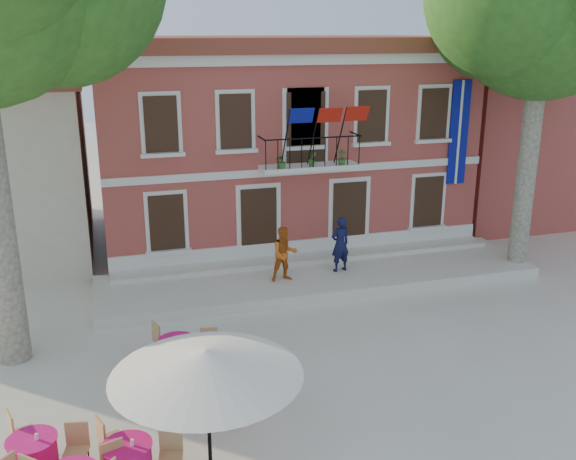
{
  "coord_description": "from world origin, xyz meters",
  "views": [
    {
      "loc": [
        -4.41,
        -13.77,
        7.73
      ],
      "look_at": [
        0.68,
        3.5,
        2.1
      ],
      "focal_mm": 40.0,
      "sensor_mm": 36.0,
      "label": 1
    }
  ],
  "objects_px": {
    "patio_umbrella": "(206,363)",
    "cafe_table_3": "(177,353)",
    "pedestrian_navy": "(340,244)",
    "pedestrian_orange": "(285,254)",
    "cafe_table_0": "(33,455)",
    "plane_tree_east": "(545,5)",
    "cafe_table_4": "(229,380)"
  },
  "relations": [
    {
      "from": "plane_tree_east",
      "to": "cafe_table_4",
      "type": "distance_m",
      "value": 14.44
    },
    {
      "from": "plane_tree_east",
      "to": "pedestrian_orange",
      "type": "xyz_separation_m",
      "value": [
        -8.01,
        0.49,
        -7.29
      ]
    },
    {
      "from": "patio_umbrella",
      "to": "cafe_table_3",
      "type": "bearing_deg",
      "value": 91.42
    },
    {
      "from": "cafe_table_3",
      "to": "cafe_table_4",
      "type": "relative_size",
      "value": 1.0
    },
    {
      "from": "cafe_table_3",
      "to": "cafe_table_4",
      "type": "bearing_deg",
      "value": -59.05
    },
    {
      "from": "pedestrian_navy",
      "to": "pedestrian_orange",
      "type": "relative_size",
      "value": 1.05
    },
    {
      "from": "pedestrian_navy",
      "to": "cafe_table_3",
      "type": "bearing_deg",
      "value": 23.71
    },
    {
      "from": "cafe_table_0",
      "to": "cafe_table_3",
      "type": "distance_m",
      "value": 4.3
    },
    {
      "from": "plane_tree_east",
      "to": "cafe_table_4",
      "type": "height_order",
      "value": "plane_tree_east"
    },
    {
      "from": "pedestrian_navy",
      "to": "pedestrian_orange",
      "type": "distance_m",
      "value": 1.95
    },
    {
      "from": "patio_umbrella",
      "to": "cafe_table_3",
      "type": "xyz_separation_m",
      "value": [
        -0.1,
        3.97,
        -1.82
      ]
    },
    {
      "from": "cafe_table_4",
      "to": "cafe_table_0",
      "type": "bearing_deg",
      "value": -158.23
    },
    {
      "from": "patio_umbrella",
      "to": "cafe_table_4",
      "type": "distance_m",
      "value": 3.13
    },
    {
      "from": "cafe_table_0",
      "to": "pedestrian_navy",
      "type": "bearing_deg",
      "value": 40.5
    },
    {
      "from": "patio_umbrella",
      "to": "pedestrian_orange",
      "type": "relative_size",
      "value": 1.97
    },
    {
      "from": "patio_umbrella",
      "to": "cafe_table_3",
      "type": "height_order",
      "value": "patio_umbrella"
    },
    {
      "from": "pedestrian_orange",
      "to": "cafe_table_4",
      "type": "xyz_separation_m",
      "value": [
        -2.87,
        -5.59,
        -0.73
      ]
    },
    {
      "from": "pedestrian_orange",
      "to": "pedestrian_navy",
      "type": "bearing_deg",
      "value": 6.56
    },
    {
      "from": "pedestrian_orange",
      "to": "cafe_table_0",
      "type": "bearing_deg",
      "value": -135.17
    },
    {
      "from": "pedestrian_orange",
      "to": "cafe_table_0",
      "type": "relative_size",
      "value": 0.94
    },
    {
      "from": "patio_umbrella",
      "to": "cafe_table_4",
      "type": "xyz_separation_m",
      "value": [
        0.84,
        2.4,
        -1.82
      ]
    },
    {
      "from": "pedestrian_navy",
      "to": "cafe_table_0",
      "type": "distance_m",
      "value": 11.46
    },
    {
      "from": "cafe_table_0",
      "to": "cafe_table_3",
      "type": "bearing_deg",
      "value": 46.54
    },
    {
      "from": "cafe_table_0",
      "to": "cafe_table_4",
      "type": "height_order",
      "value": "same"
    },
    {
      "from": "pedestrian_orange",
      "to": "cafe_table_4",
      "type": "height_order",
      "value": "pedestrian_orange"
    },
    {
      "from": "plane_tree_east",
      "to": "cafe_table_0",
      "type": "distance_m",
      "value": 18.08
    },
    {
      "from": "plane_tree_east",
      "to": "cafe_table_3",
      "type": "bearing_deg",
      "value": -163.37
    },
    {
      "from": "pedestrian_orange",
      "to": "cafe_table_0",
      "type": "height_order",
      "value": "pedestrian_orange"
    },
    {
      "from": "cafe_table_0",
      "to": "cafe_table_4",
      "type": "relative_size",
      "value": 1.0
    },
    {
      "from": "patio_umbrella",
      "to": "pedestrian_navy",
      "type": "height_order",
      "value": "patio_umbrella"
    },
    {
      "from": "patio_umbrella",
      "to": "cafe_table_3",
      "type": "relative_size",
      "value": 1.84
    },
    {
      "from": "cafe_table_0",
      "to": "plane_tree_east",
      "type": "bearing_deg",
      "value": 24.23
    }
  ]
}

